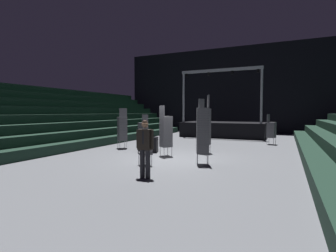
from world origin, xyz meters
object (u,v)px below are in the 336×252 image
chair_stack_mid_centre (204,126)px  loose_chair_near_man (147,151)px  chair_stack_mid_left (122,128)px  chair_stack_front_left (166,131)px  stage_riser (224,129)px  man_with_tie (145,145)px  chair_stack_mid_right (203,130)px  equipment_road_case (148,145)px  chair_stack_rear_left (143,130)px  chair_stack_front_right (271,129)px

chair_stack_mid_centre → loose_chair_near_man: chair_stack_mid_centre is taller
chair_stack_mid_left → chair_stack_front_left: bearing=-72.0°
stage_riser → chair_stack_front_left: (-0.37, -9.90, 0.48)m
man_with_tie → loose_chair_near_man: man_with_tie is taller
stage_riser → chair_stack_mid_centre: bearing=-83.7°
chair_stack_mid_right → chair_stack_front_left: bearing=41.0°
chair_stack_front_left → equipment_road_case: (-1.26, 0.68, -0.75)m
chair_stack_front_left → chair_stack_rear_left: size_ratio=1.24×
stage_riser → man_with_tie: 13.60m
stage_riser → chair_stack_front_right: size_ratio=3.46×
chair_stack_mid_centre → equipment_road_case: chair_stack_mid_centre is taller
stage_riser → chair_stack_mid_centre: 8.48m
chair_stack_front_left → chair_stack_mid_left: 3.37m
stage_riser → chair_stack_mid_centre: size_ratio=2.42×
loose_chair_near_man → chair_stack_mid_right: bearing=-106.3°
chair_stack_front_right → chair_stack_mid_left: chair_stack_mid_left is taller
chair_stack_front_right → chair_stack_mid_centre: (-2.69, -4.75, 0.38)m
chair_stack_mid_left → loose_chair_near_man: (3.36, -3.28, -0.53)m
chair_stack_mid_left → chair_stack_mid_centre: bearing=-47.2°
equipment_road_case → chair_stack_rear_left: bearing=126.3°
chair_stack_mid_centre → chair_stack_rear_left: chair_stack_mid_centre is taller
stage_riser → loose_chair_near_man: bearing=-90.7°
loose_chair_near_man → chair_stack_mid_centre: bearing=-62.1°
chair_stack_front_left → chair_stack_mid_right: 2.29m
chair_stack_mid_left → chair_stack_rear_left: chair_stack_mid_left is taller
chair_stack_mid_left → chair_stack_rear_left: 1.44m
chair_stack_mid_centre → loose_chair_near_man: 3.80m
chair_stack_mid_right → equipment_road_case: size_ratio=2.84×
chair_stack_front_left → chair_stack_rear_left: 3.67m
man_with_tie → equipment_road_case: bearing=-62.9°
chair_stack_front_right → chair_stack_mid_right: bearing=-0.4°
chair_stack_front_right → chair_stack_rear_left: bearing=-46.1°
chair_stack_mid_left → chair_stack_mid_right: chair_stack_mid_right is taller
man_with_tie → loose_chair_near_man: size_ratio=1.81×
chair_stack_mid_right → equipment_road_case: (-3.27, 1.76, -0.92)m
man_with_tie → equipment_road_case: man_with_tie is taller
chair_stack_front_right → equipment_road_case: size_ratio=1.99×
chair_stack_front_left → chair_stack_rear_left: bearing=173.1°
chair_stack_front_right → equipment_road_case: (-5.26, -5.56, -0.54)m
chair_stack_front_right → loose_chair_near_man: bearing=-9.7°
stage_riser → chair_stack_front_right: 5.15m
chair_stack_front_left → equipment_road_case: size_ratio=2.47×
stage_riser → loose_chair_near_man: stage_riser is taller
chair_stack_mid_right → loose_chair_near_man: chair_stack_mid_right is taller
man_with_tie → chair_stack_front_right: (2.94, 9.92, -0.07)m
chair_stack_front_left → chair_stack_mid_centre: 1.99m
stage_riser → chair_stack_front_right: bearing=-45.2°
stage_riser → chair_stack_rear_left: 7.94m
chair_stack_mid_left → chair_stack_mid_right: 5.64m
chair_stack_mid_right → chair_stack_rear_left: bearing=31.1°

